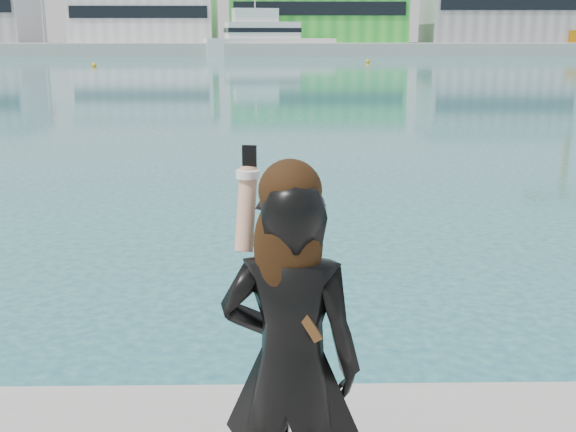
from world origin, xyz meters
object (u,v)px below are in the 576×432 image
(buoy_near, at_px, (368,63))
(woman, at_px, (290,356))
(buoy_extra, at_px, (94,67))
(motor_yacht, at_px, (266,39))

(buoy_near, height_order, woman, woman)
(buoy_near, relative_size, woman, 0.27)
(woman, bearing_deg, buoy_extra, -65.12)
(motor_yacht, height_order, buoy_extra, motor_yacht)
(buoy_near, bearing_deg, woman, -97.44)
(motor_yacht, xyz_separation_m, buoy_extra, (-17.39, -40.96, -2.69))
(buoy_extra, distance_m, woman, 76.27)
(buoy_near, distance_m, woman, 85.58)
(motor_yacht, height_order, woman, motor_yacht)
(buoy_extra, bearing_deg, motor_yacht, 67.00)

